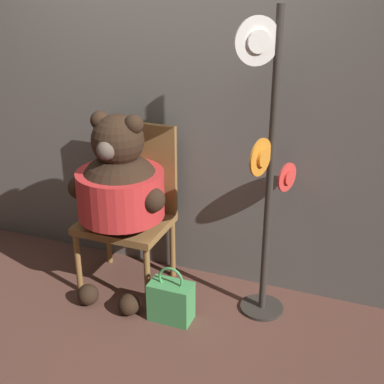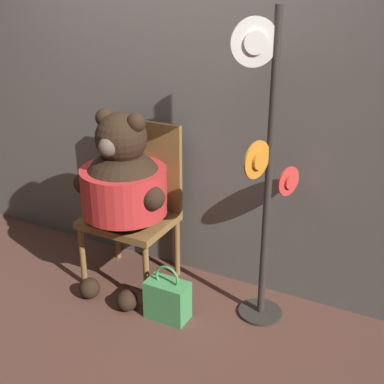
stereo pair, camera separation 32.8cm
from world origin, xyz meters
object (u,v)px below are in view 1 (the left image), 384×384
Objects in this scene: chair at (130,202)px; hat_display_rack at (267,179)px; teddy_bear at (120,189)px; handbag_on_ground at (171,301)px.

chair is 0.59× the size of hat_display_rack.
hat_display_rack is at bearing -3.88° from chair.
handbag_on_ground is at bearing -23.61° from teddy_bear.
chair is 0.73m from handbag_on_ground.
teddy_bear is at bearing 156.39° from handbag_on_ground.
chair is at bearing 176.12° from hat_display_rack.
teddy_bear is 0.78m from handbag_on_ground.
teddy_bear is at bearing -81.93° from chair.
hat_display_rack is at bearing 30.71° from handbag_on_ground.
teddy_bear is 3.32× the size of handbag_on_ground.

